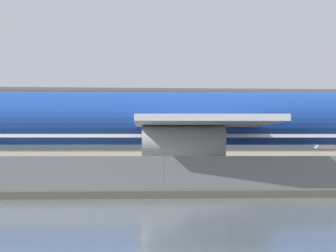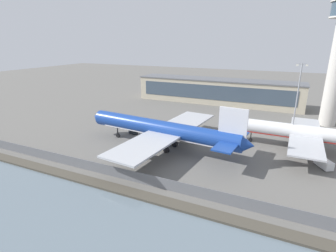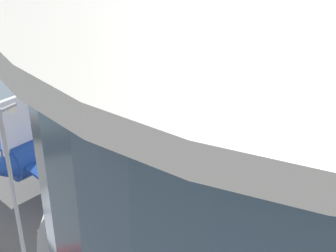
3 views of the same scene
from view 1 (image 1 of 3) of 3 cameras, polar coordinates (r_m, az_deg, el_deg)
name	(u,v)px [view 1 (image 1 of 3)]	position (r m, az deg, el deg)	size (l,w,h in m)	color
ground_plane	(143,186)	(85.46, -1.49, -3.48)	(500.00, 500.00, 0.00)	#66635E
shoreline_seawall	(171,194)	(65.08, 0.16, -3.96)	(320.00, 3.00, 0.50)	#474238
perimeter_fence	(163,175)	(69.51, -0.29, -2.88)	(280.00, 0.10, 2.71)	slate
cargo_jet_blue	(178,121)	(91.04, 0.58, 0.31)	(55.23, 47.99, 15.22)	#193D93
baggage_tug	(15,173)	(97.25, -8.86, -2.72)	(3.52, 2.45, 1.80)	#1E2328
terminal_building	(115,129)	(158.04, -3.08, -0.19)	(84.26, 14.98, 12.51)	#BCB299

